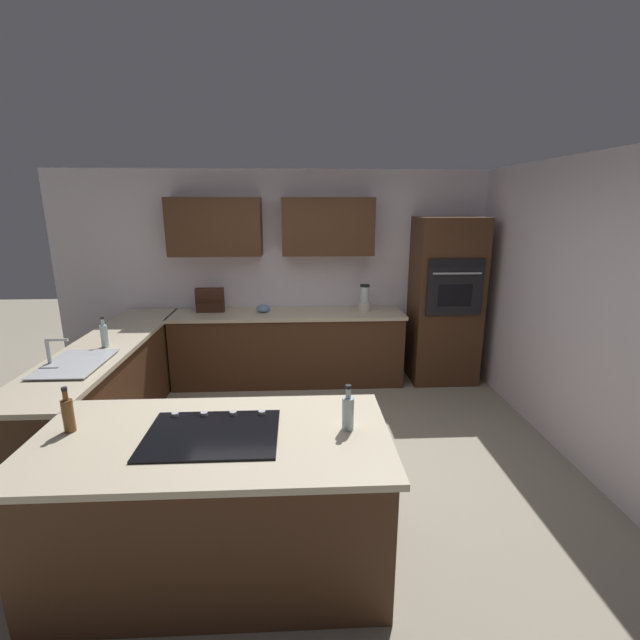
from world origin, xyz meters
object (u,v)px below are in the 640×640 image
cooktop (212,434)px  blender (365,300)px  wall_oven (445,301)px  second_bottle (348,412)px  oil_bottle (68,414)px  dish_soap_bottle (104,335)px  sink_unit (74,363)px  spice_rack (210,300)px  mixing_bowl (263,308)px

cooktop → blender: size_ratio=2.28×
wall_oven → second_bottle: wall_oven is taller
blender → oil_bottle: 3.62m
oil_bottle → cooktop: bearing=174.2°
blender → wall_oven: bearing=177.8°
dish_soap_bottle → blender: bearing=-153.6°
dish_soap_bottle → sink_unit: bearing=83.0°
cooktop → sink_unit: bearing=-41.8°
blender → dish_soap_bottle: (2.62, 1.30, -0.03)m
wall_oven → oil_bottle: bearing=42.2°
sink_unit → dish_soap_bottle: dish_soap_bottle is taller
cooktop → second_bottle: bearing=-177.7°
cooktop → spice_rack: 3.09m
blender → oil_bottle: blender is taller
sink_unit → mixing_bowl: bearing=-128.8°
sink_unit → second_bottle: size_ratio=2.51×
sink_unit → blender: (-2.68, -1.78, 0.12)m
dish_soap_bottle → oil_bottle: dish_soap_bottle is taller
sink_unit → second_bottle: 2.45m
spice_rack → wall_oven: bearing=178.3°
mixing_bowl → dish_soap_bottle: (1.37, 1.30, 0.07)m
cooktop → wall_oven: bearing=-128.2°
oil_bottle → blender: bearing=-126.7°
blender → oil_bottle: size_ratio=1.20×
cooktop → spice_rack: (0.58, -3.04, 0.14)m
sink_unit → cooktop: bearing=138.2°
mixing_bowl → spice_rack: 0.66m
blender → second_bottle: (0.53, 2.96, -0.03)m
wall_oven → mixing_bowl: wall_oven is taller
spice_rack → second_bottle: 3.30m
cooktop → oil_bottle: size_ratio=2.74×
oil_bottle → second_bottle: bearing=178.1°
wall_oven → dish_soap_bottle: (3.62, 1.26, -0.01)m
cooktop → mixing_bowl: bearing=-91.4°
dish_soap_bottle → second_bottle: (-2.09, 1.66, -0.00)m
second_bottle → sink_unit: bearing=-28.8°
wall_oven → spice_rack: wall_oven is taller
spice_rack → dish_soap_bottle: size_ratio=1.17×
cooktop → dish_soap_bottle: size_ratio=2.64×
wall_oven → oil_bottle: 4.27m
spice_rack → dish_soap_bottle: (0.72, 1.34, -0.03)m
mixing_bowl → spice_rack: spice_rack is taller
cooktop → spice_rack: spice_rack is taller
mixing_bowl → dish_soap_bottle: size_ratio=0.60×
dish_soap_bottle → spice_rack: bearing=-118.2°
sink_unit → blender: 3.22m
wall_oven → blender: wall_oven is taller
cooktop → mixing_bowl: mixing_bowl is taller
mixing_bowl → second_bottle: 3.05m
blender → sink_unit: bearing=33.6°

